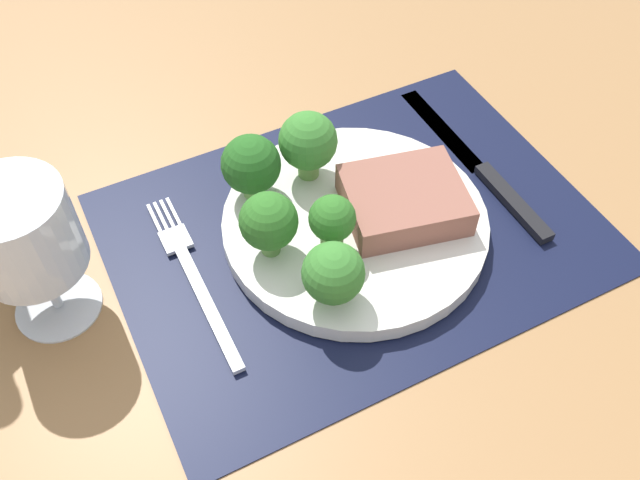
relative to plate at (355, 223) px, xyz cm
name	(u,v)px	position (x,y,z in cm)	size (l,w,h in cm)	color
ground_plane	(354,242)	(0.00, 0.00, -2.60)	(140.00, 110.00, 3.00)	#996D42
placemat	(354,230)	(0.00, 0.00, -0.95)	(41.63, 30.38, 0.30)	black
plate	(355,223)	(0.00, 0.00, 0.00)	(23.08, 23.08, 1.60)	silver
steak	(404,200)	(4.06, -1.18, 2.21)	(9.94, 8.44, 2.81)	#8C5647
broccoli_back_left	(332,221)	(-3.34, -2.00, 4.17)	(3.85, 3.85, 5.60)	#6B994C
broccoli_near_fork	(308,142)	(-1.26, 6.56, 4.71)	(5.20, 5.20, 6.65)	#6B994C
broccoli_near_steak	(333,274)	(-5.63, -6.57, 4.03)	(4.87, 4.87, 5.73)	#6B994C
broccoli_center	(267,219)	(-7.98, 0.35, 4.39)	(4.78, 4.78, 6.08)	#5B8942
broccoli_front_edge	(251,165)	(-6.67, 6.58, 4.31)	(5.18, 5.18, 6.19)	#6B994C
fork	(193,276)	(-14.50, 1.42, -0.55)	(2.40, 19.20, 0.50)	silver
knife	(484,171)	(14.18, 0.53, -0.50)	(1.80, 23.00, 0.80)	black
wine_glass	(24,239)	(-25.21, 3.82, 7.67)	(7.95, 7.95, 13.06)	silver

